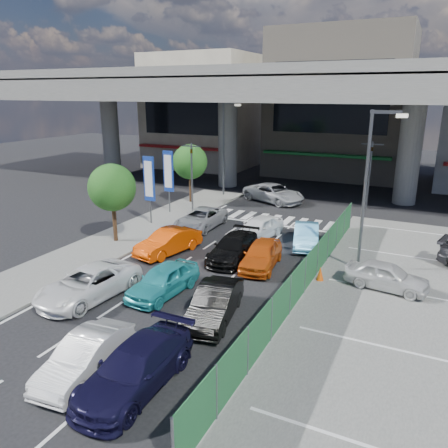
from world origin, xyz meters
The scene contains 29 objects.
ground centered at (0.00, 0.00, 0.00)m, with size 120.00×120.00×0.00m, color black.
parking_lot centered at (11.00, 2.00, 0.03)m, with size 12.00×28.00×0.06m, color #595957.
sidewalk_left centered at (-7.00, 4.00, 0.06)m, with size 4.00×30.00×0.12m, color #595957.
fence_run centered at (5.30, 1.00, 0.90)m, with size 0.16×22.00×1.80m, color #1E592F, non-canonical shape.
expressway centered at (0.00, 22.00, 8.76)m, with size 64.00×14.00×10.75m.
building_west centered at (-16.00, 31.97, 6.49)m, with size 12.00×10.90×13.00m.
building_center centered at (0.00, 32.97, 7.49)m, with size 14.00×10.90×15.00m.
traffic_light_left centered at (-6.20, 12.00, 3.94)m, with size 1.60×1.24×5.20m.
traffic_light_right centered at (5.50, 19.00, 3.94)m, with size 1.60×1.24×5.20m.
street_lamp_right centered at (7.17, 6.00, 4.77)m, with size 1.65×0.22×8.00m.
street_lamp_left centered at (-6.33, 18.00, 4.77)m, with size 1.65×0.22×8.00m.
signboard_near centered at (-7.20, 7.99, 3.06)m, with size 0.80×0.14×4.70m.
signboard_far centered at (-7.60, 10.99, 3.06)m, with size 0.80×0.14×4.70m.
tree_near centered at (-7.00, 4.00, 3.39)m, with size 2.80×2.80×4.80m.
tree_far centered at (-7.80, 14.50, 3.39)m, with size 2.80×2.80×4.80m.
hatch_white_back_mid centered at (0.56, -6.74, 0.65)m, with size 1.38×3.94×1.30m, color white.
minivan_navy_back centered at (2.42, -6.58, 0.69)m, with size 1.93×4.76×1.38m, color black.
sedan_white_mid_left centered at (-3.19, -2.50, 0.69)m, with size 2.29×4.97×1.38m, color white.
taxi_teal_mid centered at (-0.42, -0.75, 0.69)m, with size 1.63×4.05×1.38m, color #2AA8AF.
hatch_black_mid_right centered at (2.69, -1.77, 0.69)m, with size 1.46×4.19×1.38m, color black.
taxi_orange_left centered at (-3.05, 3.76, 0.69)m, with size 1.46×4.19×1.38m, color #E34204.
sedan_black_mid centered at (0.60, 4.57, 0.66)m, with size 1.85×4.54×1.32m, color black.
taxi_orange_right centered at (2.39, 4.15, 0.69)m, with size 1.63×4.05×1.38m, color #D65411.
wagon_silver_front_left centered at (-3.73, 8.80, 0.65)m, with size 2.17×4.71×1.31m, color #9B9EA2.
sedan_white_front_mid centered at (0.56, 8.46, 0.69)m, with size 1.63×4.05×1.38m, color white.
kei_truck_front_right centered at (3.61, 8.36, 0.66)m, with size 1.39×3.98×1.31m, color #61BEF7.
crossing_wagon_silver centered at (-1.78, 17.83, 0.74)m, with size 2.46×5.33×1.48m, color #AFB2B7.
parked_sedan_white centered at (8.57, 4.11, 0.70)m, with size 1.50×3.74×1.27m, color silver.
traffic_cone centered at (5.60, 3.73, 0.40)m, with size 0.35×0.35×0.68m, color #E9540C.
Camera 1 is at (9.87, -15.76, 8.79)m, focal length 35.00 mm.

